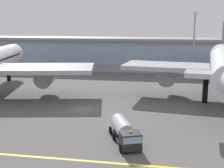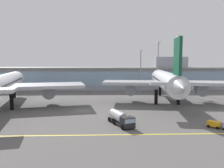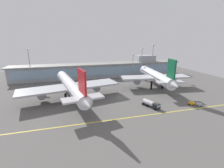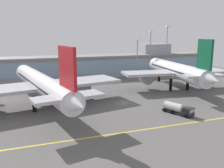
# 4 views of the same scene
# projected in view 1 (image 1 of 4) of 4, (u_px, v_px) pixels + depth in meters

# --- Properties ---
(ground_plane) EXTENTS (187.16, 187.16, 0.00)m
(ground_plane) POSITION_uv_depth(u_px,v_px,m) (84.00, 109.00, 59.97)
(ground_plane) COLOR #5B5956
(taxiway_centreline_stripe) EXTENTS (149.72, 0.50, 0.01)m
(taxiway_centreline_stripe) POSITION_uv_depth(u_px,v_px,m) (38.00, 157.00, 38.75)
(taxiway_centreline_stripe) COLOR yellow
(taxiway_centreline_stripe) RESTS_ON ground
(terminal_building) EXTENTS (136.68, 14.00, 16.35)m
(terminal_building) POSITION_uv_depth(u_px,v_px,m) (128.00, 53.00, 106.99)
(terminal_building) COLOR #9399A3
(terminal_building) RESTS_ON ground
(fuel_tanker_truck) EXTENTS (5.69, 9.30, 2.90)m
(fuel_tanker_truck) POSITION_uv_depth(u_px,v_px,m) (125.00, 132.00, 43.17)
(fuel_tanker_truck) COLOR black
(fuel_tanker_truck) RESTS_ON ground
(apron_light_mast_centre) EXTENTS (1.80, 1.80, 19.47)m
(apron_light_mast_centre) POSITION_uv_depth(u_px,v_px,m) (194.00, 34.00, 90.58)
(apron_light_mast_centre) COLOR gray
(apron_light_mast_centre) RESTS_ON ground
(apron_light_mast_far_east) EXTENTS (1.80, 1.80, 23.28)m
(apron_light_mast_far_east) POSITION_uv_depth(u_px,v_px,m) (224.00, 26.00, 91.16)
(apron_light_mast_far_east) COLOR gray
(apron_light_mast_far_east) RESTS_ON ground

